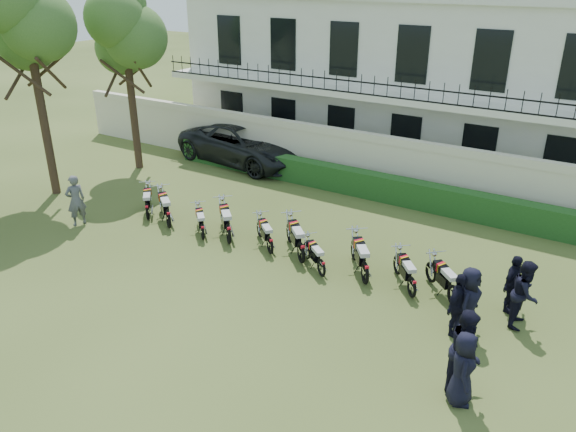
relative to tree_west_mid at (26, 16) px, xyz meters
name	(u,v)px	position (x,y,z in m)	size (l,w,h in m)	color
ground	(231,264)	(9.46, -1.00, -6.67)	(100.00, 100.00, 0.00)	#39461C
perimeter_wall	(351,158)	(9.46, 7.00, -5.50)	(30.00, 0.35, 2.30)	beige
hedge	(364,184)	(10.46, 6.20, -6.17)	(18.00, 0.60, 1.00)	#1B3F16
building	(410,73)	(9.46, 12.96, -2.96)	(20.40, 9.60, 7.40)	silver
tree_west_mid	(26,16)	(0.00, 0.00, 0.00)	(3.40, 3.20, 8.82)	#473323
tree_west_near	(125,30)	(0.50, 4.00, -0.78)	(3.40, 3.20, 7.90)	#473323
motorcycle_0	(147,208)	(4.98, 0.03, -6.20)	(1.33, 1.45, 1.02)	black
motorcycle_1	(168,214)	(6.09, -0.10, -6.15)	(1.71, 1.34, 1.13)	black
motorcycle_2	(202,228)	(7.66, -0.18, -6.24)	(1.30, 1.24, 0.93)	black
motorcycle_3	(228,229)	(8.57, 0.05, -6.14)	(1.57, 1.55, 1.15)	black
motorcycle_4	(270,241)	(10.09, 0.17, -6.22)	(1.42, 1.23, 0.98)	black
motorcycle_5	(301,248)	(11.21, 0.17, -6.14)	(1.57, 1.55, 1.15)	black
motorcycle_6	(322,264)	(12.12, -0.20, -6.25)	(1.37, 1.10, 0.92)	black
motorcycle_7	(365,268)	(13.36, 0.08, -6.15)	(1.36, 1.70, 1.14)	black
motorcycle_8	(412,282)	(14.73, 0.12, -6.21)	(1.24, 1.47, 1.00)	black
motorcycle_9	(454,291)	(15.83, 0.26, -6.19)	(1.42, 1.40, 1.03)	black
suv	(245,144)	(4.11, 7.06, -5.78)	(2.95, 6.39, 1.78)	black
inspector	(76,200)	(3.21, -1.52, -5.76)	(0.66, 0.43, 1.81)	slate
officer_0	(463,368)	(17.00, -3.17, -5.84)	(0.81, 0.53, 1.66)	black
officer_1	(466,350)	(16.93, -2.71, -5.72)	(0.92, 0.72, 1.90)	black
officer_2	(458,305)	(16.23, -0.93, -5.83)	(0.98, 0.41, 1.68)	black
officer_3	(468,302)	(16.42, -0.75, -5.77)	(0.88, 0.57, 1.79)	black
officer_4	(525,294)	(17.50, 0.37, -5.78)	(0.86, 0.67, 1.77)	black
officer_5	(513,284)	(17.12, 0.84, -5.87)	(0.94, 0.39, 1.60)	black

